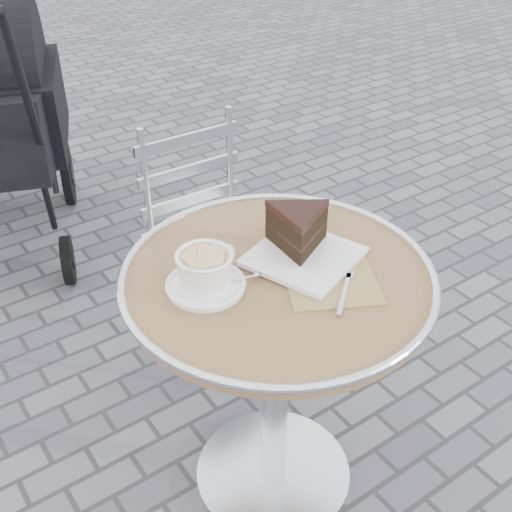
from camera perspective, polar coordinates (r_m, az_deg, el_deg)
ground at (r=1.97m, az=1.51°, el=-18.94°), size 80.00×80.00×0.00m
cafe_table at (r=1.55m, az=1.83°, el=-6.46°), size 0.72×0.72×0.74m
cappuccino_set at (r=1.38m, az=-4.48°, el=-1.51°), size 0.20×0.17×0.09m
cake_plate_set at (r=1.48m, az=3.96°, el=1.88°), size 0.28×0.37×0.12m
bistro_chair at (r=2.12m, az=-4.85°, el=3.84°), size 0.37×0.37×0.81m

